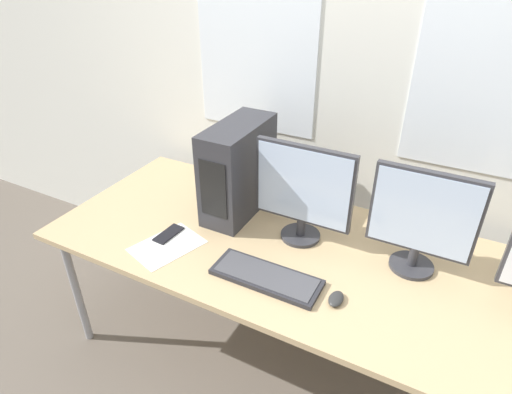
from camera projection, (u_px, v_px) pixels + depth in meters
name	position (u px, v px, depth m)	size (l,w,h in m)	color
wall_back	(364.00, 75.00, 1.98)	(8.00, 0.07, 2.70)	silver
desk	(307.00, 259.00, 1.87)	(2.35, 0.93, 0.73)	tan
pc_tower	(238.00, 169.00, 2.03)	(0.19, 0.45, 0.45)	#2D2D33
monitor_main	(303.00, 191.00, 1.82)	(0.44, 0.18, 0.45)	#333338
monitor_right_near	(422.00, 220.00, 1.65)	(0.40, 0.18, 0.44)	#333338
keyboard	(266.00, 277.00, 1.70)	(0.44, 0.16, 0.02)	#28282D
mouse	(336.00, 299.00, 1.59)	(0.05, 0.09, 0.02)	#2D2D2D
cell_phone	(169.00, 234.00, 1.96)	(0.07, 0.15, 0.01)	black
paper_sheet_left	(167.00, 246.00, 1.89)	(0.29, 0.35, 0.00)	white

